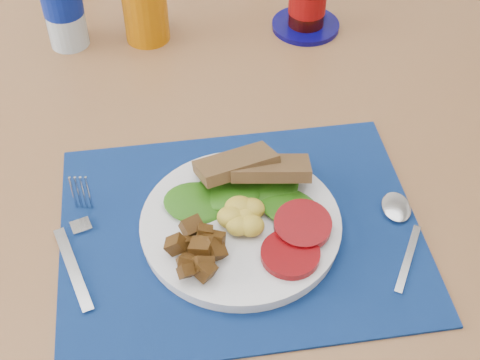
{
  "coord_description": "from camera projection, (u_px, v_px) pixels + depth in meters",
  "views": [
    {
      "loc": [
        0.14,
        -0.55,
        1.41
      ],
      "look_at": [
        0.15,
        0.04,
        0.8
      ],
      "focal_mm": 50.0,
      "sensor_mm": 36.0,
      "label": 1
    }
  ],
  "objects": [
    {
      "name": "placemat",
      "position": [
        241.0,
        230.0,
        0.86
      ],
      "size": [
        0.5,
        0.41,
        0.0
      ],
      "primitive_type": "cube",
      "rotation": [
        0.0,
        0.0,
        0.13
      ],
      "color": "black",
      "rests_on": "table"
    },
    {
      "name": "chair_far",
      "position": [
        168.0,
        5.0,
        1.52
      ],
      "size": [
        0.54,
        0.53,
        1.19
      ],
      "rotation": [
        0.0,
        0.0,
        3.42
      ],
      "color": "#532F1E",
      "rests_on": "ground"
    },
    {
      "name": "fork",
      "position": [
        78.0,
        241.0,
        0.84
      ],
      "size": [
        0.07,
        0.19,
        0.0
      ],
      "rotation": [
        0.0,
        0.0,
        0.42
      ],
      "color": "#B2B5BA",
      "rests_on": "placemat"
    },
    {
      "name": "breakfast_plate",
      "position": [
        237.0,
        223.0,
        0.84
      ],
      "size": [
        0.25,
        0.25,
        0.06
      ],
      "rotation": [
        0.0,
        0.0,
        0.23
      ],
      "color": "silver",
      "rests_on": "placemat"
    },
    {
      "name": "spoon",
      "position": [
        400.0,
        224.0,
        0.86
      ],
      "size": [
        0.05,
        0.16,
        0.0
      ],
      "rotation": [
        0.0,
        0.0,
        -0.41
      ],
      "color": "#B2B5BA",
      "rests_on": "placemat"
    },
    {
      "name": "table",
      "position": [
        141.0,
        169.0,
        1.06
      ],
      "size": [
        1.4,
        0.9,
        0.75
      ],
      "color": "brown",
      "rests_on": "ground"
    },
    {
      "name": "jam_on_saucer",
      "position": [
        307.0,
        4.0,
        1.15
      ],
      "size": [
        0.12,
        0.12,
        0.11
      ],
      "color": "#070555",
      "rests_on": "table"
    },
    {
      "name": "juice_glass",
      "position": [
        146.0,
        11.0,
        1.12
      ],
      "size": [
        0.08,
        0.08,
        0.11
      ],
      "primitive_type": "cylinder",
      "color": "#B46004",
      "rests_on": "table"
    }
  ]
}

